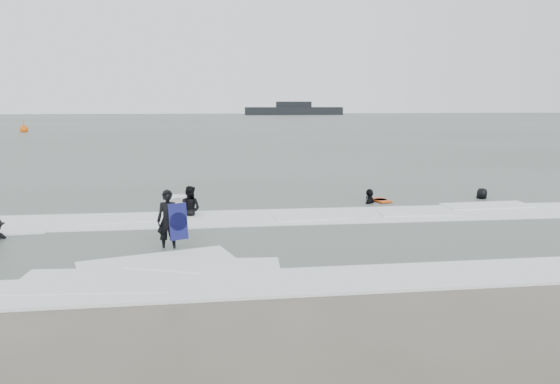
{
  "coord_description": "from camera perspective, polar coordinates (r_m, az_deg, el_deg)",
  "views": [
    {
      "loc": [
        -2.07,
        -11.99,
        3.96
      ],
      "look_at": [
        0.0,
        5.0,
        1.1
      ],
      "focal_mm": 35.0,
      "sensor_mm": 36.0,
      "label": 1
    }
  ],
  "objects": [
    {
      "name": "surfer_right_far",
      "position": [
        23.54,
        20.34,
        -0.79
      ],
      "size": [
        0.95,
        0.9,
        1.64
      ],
      "primitive_type": "imported",
      "rotation": [
        0.0,
        0.0,
        -2.51
      ],
      "color": "black",
      "rests_on": "ground"
    },
    {
      "name": "sea",
      "position": [
        92.09,
        -5.69,
        7.02
      ],
      "size": [
        320.0,
        320.0,
        0.0
      ],
      "primitive_type": "plane",
      "color": "#47544C",
      "rests_on": "ground"
    },
    {
      "name": "buoy",
      "position": [
        76.62,
        -25.2,
        5.95
      ],
      "size": [
        1.0,
        1.0,
        1.65
      ],
      "color": "#E4540A",
      "rests_on": "ground"
    },
    {
      "name": "surfer_centre",
      "position": [
        15.01,
        -11.49,
        -6.01
      ],
      "size": [
        0.66,
        0.48,
        1.67
      ],
      "primitive_type": "imported",
      "rotation": [
        0.0,
        0.0,
        -0.13
      ],
      "color": "black",
      "rests_on": "ground"
    },
    {
      "name": "surfer_wading",
      "position": [
        19.13,
        -9.39,
        -2.59
      ],
      "size": [
        0.99,
        0.9,
        1.64
      ],
      "primitive_type": "imported",
      "rotation": [
        0.0,
        0.0,
        2.71
      ],
      "color": "black",
      "rests_on": "ground"
    },
    {
      "name": "surfer_right_near",
      "position": [
        21.49,
        9.34,
        -1.26
      ],
      "size": [
        0.94,
        1.09,
        1.75
      ],
      "primitive_type": "imported",
      "rotation": [
        0.0,
        0.0,
        -2.18
      ],
      "color": "black",
      "rests_on": "ground"
    },
    {
      "name": "vessel_horizon",
      "position": [
        156.63,
        1.44,
        8.56
      ],
      "size": [
        27.56,
        4.92,
        3.74
      ],
      "color": "black",
      "rests_on": "ground"
    },
    {
      "name": "bodyboards",
      "position": [
        18.18,
        -2.24,
        -1.5
      ],
      "size": [
        8.41,
        7.03,
        1.25
      ],
      "color": "#10124E",
      "rests_on": "ground"
    },
    {
      "name": "surf_foam",
      "position": [
        16.3,
        0.55,
        -4.43
      ],
      "size": [
        30.03,
        9.06,
        0.09
      ],
      "color": "white",
      "rests_on": "ground"
    },
    {
      "name": "ground",
      "position": [
        12.79,
        2.74,
        -8.56
      ],
      "size": [
        320.0,
        320.0,
        0.0
      ],
      "primitive_type": "plane",
      "color": "brown",
      "rests_on": "ground"
    }
  ]
}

